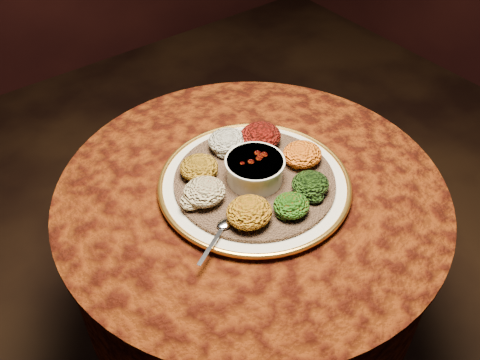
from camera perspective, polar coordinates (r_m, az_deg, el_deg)
table at (r=1.43m, az=1.14°, el=-6.15°), size 0.96×0.96×0.73m
platter at (r=1.30m, az=1.55°, el=-0.41°), size 0.56×0.56×0.02m
injera at (r=1.29m, az=1.56°, el=-0.06°), size 0.49×0.49×0.01m
stew_bowl at (r=1.26m, az=1.59°, el=1.25°), size 0.14×0.14×0.06m
spoon at (r=1.17m, az=-1.84°, el=-5.05°), size 0.13×0.08×0.01m
portion_ayib at (r=1.36m, az=-1.38°, el=4.18°), size 0.10×0.09×0.05m
portion_kitfo at (r=1.37m, az=2.18°, el=4.70°), size 0.11×0.10×0.05m
portion_tikil at (r=1.33m, az=6.65°, el=2.74°), size 0.10×0.09×0.05m
portion_gomen at (r=1.25m, az=7.51°, el=-0.44°), size 0.09×0.09×0.04m
portion_mixveg at (r=1.20m, az=5.50°, el=-2.72°), size 0.08×0.08×0.04m
portion_kik at (r=1.17m, az=0.99°, el=-3.45°), size 0.10×0.10×0.05m
portion_timatim at (r=1.22m, az=-3.81°, el=-1.25°), size 0.10×0.09×0.05m
portion_shiro at (r=1.29m, az=-4.41°, el=1.35°), size 0.09×0.09×0.05m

